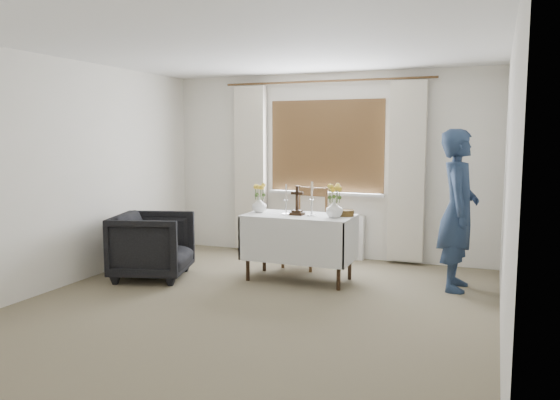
{
  "coord_description": "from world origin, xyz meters",
  "views": [
    {
      "loc": [
        2.16,
        -4.66,
        1.67
      ],
      "look_at": [
        -0.07,
        0.95,
        0.95
      ],
      "focal_mm": 35.0,
      "sensor_mm": 36.0,
      "label": 1
    }
  ],
  "objects_px": {
    "wooden_chair": "(305,228)",
    "person": "(458,210)",
    "wooden_cross": "(297,200)",
    "armchair": "(153,245)",
    "flower_vase_right": "(334,209)",
    "flower_vase_left": "(259,205)",
    "altar_table": "(299,248)"
  },
  "relations": [
    {
      "from": "altar_table",
      "to": "flower_vase_left",
      "type": "height_order",
      "value": "flower_vase_left"
    },
    {
      "from": "armchair",
      "to": "flower_vase_left",
      "type": "relative_size",
      "value": 4.73
    },
    {
      "from": "flower_vase_left",
      "to": "flower_vase_right",
      "type": "distance_m",
      "value": 0.95
    },
    {
      "from": "wooden_chair",
      "to": "person",
      "type": "xyz_separation_m",
      "value": [
        1.86,
        -0.34,
        0.36
      ]
    },
    {
      "from": "flower_vase_left",
      "to": "flower_vase_right",
      "type": "height_order",
      "value": "flower_vase_right"
    },
    {
      "from": "altar_table",
      "to": "wooden_cross",
      "type": "distance_m",
      "value": 0.55
    },
    {
      "from": "wooden_cross",
      "to": "person",
      "type": "bearing_deg",
      "value": 12.35
    },
    {
      "from": "wooden_chair",
      "to": "wooden_cross",
      "type": "distance_m",
      "value": 0.78
    },
    {
      "from": "flower_vase_left",
      "to": "flower_vase_right",
      "type": "bearing_deg",
      "value": -5.12
    },
    {
      "from": "person",
      "to": "wooden_cross",
      "type": "height_order",
      "value": "person"
    },
    {
      "from": "wooden_chair",
      "to": "person",
      "type": "height_order",
      "value": "person"
    },
    {
      "from": "wooden_chair",
      "to": "flower_vase_right",
      "type": "height_order",
      "value": "wooden_chair"
    },
    {
      "from": "armchair",
      "to": "wooden_chair",
      "type": "bearing_deg",
      "value": -68.42
    },
    {
      "from": "armchair",
      "to": "flower_vase_right",
      "type": "relative_size",
      "value": 4.3
    },
    {
      "from": "person",
      "to": "flower_vase_left",
      "type": "height_order",
      "value": "person"
    },
    {
      "from": "armchair",
      "to": "flower_vase_right",
      "type": "xyz_separation_m",
      "value": [
        2.06,
        0.49,
        0.48
      ]
    },
    {
      "from": "wooden_chair",
      "to": "altar_table",
      "type": "bearing_deg",
      "value": -65.79
    },
    {
      "from": "flower_vase_right",
      "to": "wooden_chair",
      "type": "bearing_deg",
      "value": 130.54
    },
    {
      "from": "flower_vase_right",
      "to": "person",
      "type": "bearing_deg",
      "value": 14.61
    },
    {
      "from": "wooden_cross",
      "to": "flower_vase_right",
      "type": "bearing_deg",
      "value": -1.52
    },
    {
      "from": "armchair",
      "to": "wooden_cross",
      "type": "height_order",
      "value": "wooden_cross"
    },
    {
      "from": "person",
      "to": "wooden_cross",
      "type": "distance_m",
      "value": 1.76
    },
    {
      "from": "wooden_chair",
      "to": "flower_vase_left",
      "type": "distance_m",
      "value": 0.78
    },
    {
      "from": "wooden_chair",
      "to": "person",
      "type": "relative_size",
      "value": 0.58
    },
    {
      "from": "altar_table",
      "to": "flower_vase_right",
      "type": "xyz_separation_m",
      "value": [
        0.43,
        -0.05,
        0.48
      ]
    },
    {
      "from": "wooden_cross",
      "to": "armchair",
      "type": "bearing_deg",
      "value": -159.71
    },
    {
      "from": "wooden_cross",
      "to": "altar_table",
      "type": "bearing_deg",
      "value": 47.06
    },
    {
      "from": "wooden_cross",
      "to": "flower_vase_right",
      "type": "distance_m",
      "value": 0.45
    },
    {
      "from": "wooden_chair",
      "to": "flower_vase_right",
      "type": "xyz_separation_m",
      "value": [
        0.58,
        -0.68,
        0.35
      ]
    },
    {
      "from": "armchair",
      "to": "wooden_cross",
      "type": "relative_size",
      "value": 2.53
    },
    {
      "from": "altar_table",
      "to": "wooden_chair",
      "type": "bearing_deg",
      "value": 103.41
    },
    {
      "from": "wooden_chair",
      "to": "armchair",
      "type": "bearing_deg",
      "value": -130.92
    }
  ]
}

